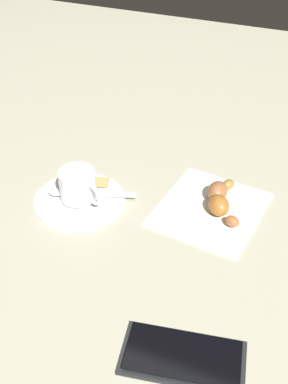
{
  "coord_description": "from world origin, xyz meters",
  "views": [
    {
      "loc": [
        -0.21,
        0.54,
        0.49
      ],
      "look_at": [
        0.01,
        -0.01,
        0.03
      ],
      "focal_mm": 44.63,
      "sensor_mm": 36.0,
      "label": 1
    }
  ],
  "objects_px": {
    "teaspoon": "(78,193)",
    "napkin": "(210,209)",
    "saucer": "(79,199)",
    "espresso_cup": "(78,185)",
    "cell_phone": "(183,357)",
    "croissant": "(220,199)",
    "sugar_packet": "(91,182)"
  },
  "relations": [
    {
      "from": "saucer",
      "to": "teaspoon",
      "type": "height_order",
      "value": "teaspoon"
    },
    {
      "from": "saucer",
      "to": "teaspoon",
      "type": "xyz_separation_m",
      "value": [
        0.0,
        -0.0,
        0.01
      ]
    },
    {
      "from": "teaspoon",
      "to": "croissant",
      "type": "bearing_deg",
      "value": -163.41
    },
    {
      "from": "sugar_packet",
      "to": "croissant",
      "type": "relative_size",
      "value": 0.5
    },
    {
      "from": "teaspoon",
      "to": "cell_phone",
      "type": "relative_size",
      "value": 0.91
    },
    {
      "from": "saucer",
      "to": "teaspoon",
      "type": "relative_size",
      "value": 1.05
    },
    {
      "from": "cell_phone",
      "to": "napkin",
      "type": "bearing_deg",
      "value": -80.64
    },
    {
      "from": "saucer",
      "to": "cell_phone",
      "type": "bearing_deg",
      "value": 139.69
    },
    {
      "from": "espresso_cup",
      "to": "sugar_packet",
      "type": "distance_m",
      "value": 0.05
    },
    {
      "from": "espresso_cup",
      "to": "cell_phone",
      "type": "bearing_deg",
      "value": 139.6
    },
    {
      "from": "sugar_packet",
      "to": "saucer",
      "type": "bearing_deg",
      "value": 68.28
    },
    {
      "from": "saucer",
      "to": "teaspoon",
      "type": "distance_m",
      "value": 0.01
    },
    {
      "from": "teaspoon",
      "to": "napkin",
      "type": "distance_m",
      "value": 0.21
    },
    {
      "from": "saucer",
      "to": "cell_phone",
      "type": "distance_m",
      "value": 0.32
    },
    {
      "from": "croissant",
      "to": "espresso_cup",
      "type": "bearing_deg",
      "value": 18.35
    },
    {
      "from": "teaspoon",
      "to": "espresso_cup",
      "type": "bearing_deg",
      "value": 135.93
    },
    {
      "from": "teaspoon",
      "to": "croissant",
      "type": "distance_m",
      "value": 0.23
    },
    {
      "from": "teaspoon",
      "to": "saucer",
      "type": "bearing_deg",
      "value": 130.3
    },
    {
      "from": "espresso_cup",
      "to": "croissant",
      "type": "distance_m",
      "value": 0.23
    },
    {
      "from": "sugar_packet",
      "to": "cell_phone",
      "type": "height_order",
      "value": "sugar_packet"
    },
    {
      "from": "espresso_cup",
      "to": "cell_phone",
      "type": "distance_m",
      "value": 0.32
    },
    {
      "from": "espresso_cup",
      "to": "napkin",
      "type": "distance_m",
      "value": 0.21
    },
    {
      "from": "espresso_cup",
      "to": "cell_phone",
      "type": "height_order",
      "value": "espresso_cup"
    },
    {
      "from": "napkin",
      "to": "croissant",
      "type": "relative_size",
      "value": 1.51
    },
    {
      "from": "napkin",
      "to": "cell_phone",
      "type": "height_order",
      "value": "cell_phone"
    },
    {
      "from": "saucer",
      "to": "espresso_cup",
      "type": "height_order",
      "value": "espresso_cup"
    },
    {
      "from": "saucer",
      "to": "cell_phone",
      "type": "height_order",
      "value": "same"
    },
    {
      "from": "saucer",
      "to": "espresso_cup",
      "type": "distance_m",
      "value": 0.03
    },
    {
      "from": "saucer",
      "to": "napkin",
      "type": "distance_m",
      "value": 0.21
    },
    {
      "from": "napkin",
      "to": "croissant",
      "type": "distance_m",
      "value": 0.02
    },
    {
      "from": "napkin",
      "to": "cell_phone",
      "type": "distance_m",
      "value": 0.27
    },
    {
      "from": "saucer",
      "to": "espresso_cup",
      "type": "relative_size",
      "value": 1.8
    }
  ]
}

